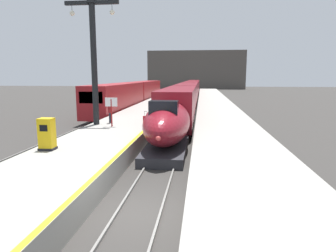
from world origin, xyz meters
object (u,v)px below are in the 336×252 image
Objects in this scene: highspeed_train_main at (189,92)px; station_column_mid at (94,51)px; rolling_suitcase at (146,120)px; ticket_machine_yellow at (47,135)px; departure_info_board at (111,106)px; regional_train_adjacent at (134,93)px; passenger_near_edge at (110,111)px.

station_column_mid is (-5.90, -29.82, 4.58)m from highspeed_train_main.
rolling_suitcase is 0.61× the size of ticket_machine_yellow.
ticket_machine_yellow is 0.75× the size of departure_info_board.
departure_info_board is at bearing -29.75° from station_column_mid.
departure_info_board is at bearing 81.03° from ticket_machine_yellow.
station_column_mid reaches higher than regional_train_adjacent.
station_column_mid is at bearing 150.25° from departure_info_board.
passenger_near_edge is at bearing 37.47° from station_column_mid.
highspeed_train_main reaches higher than departure_info_board.
regional_train_adjacent is at bearing 97.88° from passenger_near_edge.
regional_train_adjacent is 17.26× the size of departure_info_board.
ticket_machine_yellow is at bearing -98.97° from departure_info_board.
rolling_suitcase is 2.96m from departure_info_board.
regional_train_adjacent is at bearing 104.92° from rolling_suitcase.
rolling_suitcase is 9.32m from ticket_machine_yellow.
station_column_mid is at bearing -142.53° from passenger_near_edge.
ticket_machine_yellow is (2.55, -30.89, -0.34)m from regional_train_adjacent.
rolling_suitcase is at bearing 68.79° from ticket_machine_yellow.
station_column_mid reaches higher than passenger_near_edge.
rolling_suitcase is at bearing 0.20° from passenger_near_edge.
regional_train_adjacent is at bearing 94.72° from ticket_machine_yellow.
rolling_suitcase is (2.84, 0.01, -0.69)m from passenger_near_edge.
station_column_mid is 4.64m from passenger_near_edge.
highspeed_train_main is 29.23m from rolling_suitcase.
highspeed_train_main reaches higher than passenger_near_edge.
station_column_mid is 4.31× the size of departure_info_board.
ticket_machine_yellow is at bearing -111.21° from rolling_suitcase.
regional_train_adjacent is 22.44m from passenger_near_edge.
regional_train_adjacent reaches higher than highspeed_train_main.
passenger_near_edge is at bearing -99.78° from highspeed_train_main.
station_column_mid reaches higher than departure_info_board.
regional_train_adjacent is 24.03m from departure_info_board.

